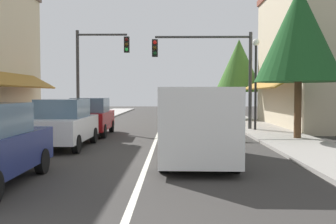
{
  "coord_description": "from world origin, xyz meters",
  "views": [
    {
      "loc": [
        0.73,
        -3.05,
        1.96
      ],
      "look_at": [
        0.49,
        15.11,
        1.11
      ],
      "focal_mm": 41.61,
      "sensor_mm": 36.0,
      "label": 1
    }
  ],
  "objects_px": {
    "street_lamp_right_mid": "(256,69)",
    "parked_car_third_left": "(91,117)",
    "van_in_lane": "(197,122)",
    "traffic_signal_left_corner": "(95,64)",
    "traffic_signal_mast_arm": "(214,63)",
    "tree_right_near": "(299,34)",
    "tree_right_far": "(239,66)",
    "parked_car_second_left": "(64,124)"
  },
  "relations": [
    {
      "from": "street_lamp_right_mid",
      "to": "parked_car_third_left",
      "type": "bearing_deg",
      "value": -169.01
    },
    {
      "from": "van_in_lane",
      "to": "traffic_signal_left_corner",
      "type": "height_order",
      "value": "traffic_signal_left_corner"
    },
    {
      "from": "traffic_signal_mast_arm",
      "to": "street_lamp_right_mid",
      "type": "relative_size",
      "value": 1.1
    },
    {
      "from": "traffic_signal_mast_arm",
      "to": "tree_right_near",
      "type": "bearing_deg",
      "value": -54.35
    },
    {
      "from": "tree_right_near",
      "to": "tree_right_far",
      "type": "relative_size",
      "value": 1.06
    },
    {
      "from": "parked_car_second_left",
      "to": "traffic_signal_mast_arm",
      "type": "xyz_separation_m",
      "value": [
        6.13,
        6.51,
        2.71
      ]
    },
    {
      "from": "van_in_lane",
      "to": "traffic_signal_mast_arm",
      "type": "xyz_separation_m",
      "value": [
        1.46,
        9.32,
        2.44
      ]
    },
    {
      "from": "parked_car_second_left",
      "to": "parked_car_third_left",
      "type": "bearing_deg",
      "value": 89.45
    },
    {
      "from": "street_lamp_right_mid",
      "to": "tree_right_near",
      "type": "distance_m",
      "value": 4.01
    },
    {
      "from": "traffic_signal_left_corner",
      "to": "tree_right_far",
      "type": "relative_size",
      "value": 0.93
    },
    {
      "from": "parked_car_third_left",
      "to": "tree_right_near",
      "type": "relative_size",
      "value": 0.65
    },
    {
      "from": "traffic_signal_mast_arm",
      "to": "traffic_signal_left_corner",
      "type": "xyz_separation_m",
      "value": [
        -6.69,
        1.93,
        0.12
      ]
    },
    {
      "from": "parked_car_second_left",
      "to": "traffic_signal_mast_arm",
      "type": "bearing_deg",
      "value": 46.96
    },
    {
      "from": "parked_car_second_left",
      "to": "street_lamp_right_mid",
      "type": "distance_m",
      "value": 10.4
    },
    {
      "from": "van_in_lane",
      "to": "traffic_signal_mast_arm",
      "type": "distance_m",
      "value": 9.75
    },
    {
      "from": "van_in_lane",
      "to": "traffic_signal_mast_arm",
      "type": "relative_size",
      "value": 0.99
    },
    {
      "from": "parked_car_third_left",
      "to": "street_lamp_right_mid",
      "type": "distance_m",
      "value": 8.61
    },
    {
      "from": "traffic_signal_mast_arm",
      "to": "parked_car_second_left",
      "type": "bearing_deg",
      "value": -133.29
    },
    {
      "from": "traffic_signal_mast_arm",
      "to": "tree_right_far",
      "type": "height_order",
      "value": "tree_right_far"
    },
    {
      "from": "parked_car_third_left",
      "to": "van_in_lane",
      "type": "height_order",
      "value": "van_in_lane"
    },
    {
      "from": "traffic_signal_left_corner",
      "to": "tree_right_near",
      "type": "xyz_separation_m",
      "value": [
        9.73,
        -6.18,
        0.71
      ]
    },
    {
      "from": "tree_right_near",
      "to": "parked_car_third_left",
      "type": "bearing_deg",
      "value": 166.94
    },
    {
      "from": "van_in_lane",
      "to": "parked_car_second_left",
      "type": "bearing_deg",
      "value": 150.62
    },
    {
      "from": "parked_car_second_left",
      "to": "van_in_lane",
      "type": "height_order",
      "value": "van_in_lane"
    },
    {
      "from": "tree_right_near",
      "to": "tree_right_far",
      "type": "height_order",
      "value": "tree_right_near"
    },
    {
      "from": "parked_car_second_left",
      "to": "tree_right_far",
      "type": "xyz_separation_m",
      "value": [
        8.93,
        15.49,
        3.2
      ]
    },
    {
      "from": "traffic_signal_left_corner",
      "to": "tree_right_far",
      "type": "bearing_deg",
      "value": 36.6
    },
    {
      "from": "parked_car_second_left",
      "to": "tree_right_far",
      "type": "bearing_deg",
      "value": 60.29
    },
    {
      "from": "parked_car_second_left",
      "to": "parked_car_third_left",
      "type": "xyz_separation_m",
      "value": [
        0.06,
        4.38,
        0.0
      ]
    },
    {
      "from": "street_lamp_right_mid",
      "to": "parked_car_second_left",
      "type": "bearing_deg",
      "value": -143.96
    },
    {
      "from": "tree_right_far",
      "to": "traffic_signal_mast_arm",
      "type": "bearing_deg",
      "value": -107.29
    },
    {
      "from": "street_lamp_right_mid",
      "to": "tree_right_near",
      "type": "relative_size",
      "value": 0.74
    },
    {
      "from": "traffic_signal_mast_arm",
      "to": "tree_right_near",
      "type": "distance_m",
      "value": 5.29
    },
    {
      "from": "street_lamp_right_mid",
      "to": "tree_right_far",
      "type": "xyz_separation_m",
      "value": [
        0.74,
        9.53,
        0.87
      ]
    },
    {
      "from": "traffic_signal_left_corner",
      "to": "van_in_lane",
      "type": "bearing_deg",
      "value": -65.08
    },
    {
      "from": "parked_car_second_left",
      "to": "parked_car_third_left",
      "type": "distance_m",
      "value": 4.38
    },
    {
      "from": "van_in_lane",
      "to": "tree_right_far",
      "type": "xyz_separation_m",
      "value": [
        4.25,
        18.3,
        2.93
      ]
    },
    {
      "from": "parked_car_second_left",
      "to": "tree_right_near",
      "type": "height_order",
      "value": "tree_right_near"
    },
    {
      "from": "parked_car_third_left",
      "to": "traffic_signal_left_corner",
      "type": "height_order",
      "value": "traffic_signal_left_corner"
    },
    {
      "from": "parked_car_third_left",
      "to": "van_in_lane",
      "type": "xyz_separation_m",
      "value": [
        4.61,
        -7.19,
        0.27
      ]
    },
    {
      "from": "parked_car_third_left",
      "to": "parked_car_second_left",
      "type": "bearing_deg",
      "value": -92.43
    },
    {
      "from": "parked_car_second_left",
      "to": "street_lamp_right_mid",
      "type": "xyz_separation_m",
      "value": [
        8.19,
        5.96,
        2.34
      ]
    }
  ]
}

